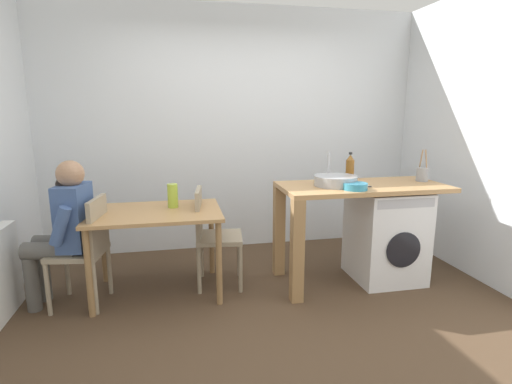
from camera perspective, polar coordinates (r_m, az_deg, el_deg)
The scene contains 15 objects.
ground_plane at distance 3.23m, azimuth 1.91°, elevation -17.52°, with size 5.46×5.46×0.00m, color #4C3826.
wall_back at distance 4.54m, azimuth -3.20°, elevation 8.82°, with size 4.60×0.10×2.70m, color silver.
dining_table at distance 3.49m, azimuth -14.29°, elevation -4.21°, with size 1.10×0.76×0.74m.
chair_person_seat at distance 3.49m, azimuth -23.31°, elevation -7.12°, with size 0.46×0.46×0.90m.
chair_opposite at distance 3.59m, azimuth -6.49°, elevation -5.71°, with size 0.45×0.45×0.90m.
seated_person at distance 3.50m, azimuth -26.00°, elevation -4.49°, with size 0.53×0.53×1.20m.
kitchen_counter at distance 3.63m, azimuth 12.06°, elevation -1.53°, with size 1.50×0.68×0.92m.
washing_machine at distance 3.93m, azimuth 18.24°, elevation -5.88°, with size 0.60×0.61×0.86m.
sink_basin at distance 3.57m, azimuth 11.44°, elevation 1.61°, with size 0.38×0.38×0.09m, color #9EA0A5.
tap at distance 3.72m, azimuth 10.42°, elevation 3.53°, with size 0.02×0.02×0.28m, color #B2B2B7.
bottle_tall_green at distance 3.91m, azimuth 13.43°, elevation 3.49°, with size 0.08×0.08×0.27m.
mixing_bowl at distance 3.43m, azimuth 14.13°, elevation 0.87°, with size 0.21×0.21×0.06m.
utensil_crock at distance 4.04m, azimuth 22.91°, elevation 2.42°, with size 0.11×0.11×0.30m.
vase at distance 3.53m, azimuth -11.95°, elevation -0.53°, with size 0.09×0.09×0.21m, color #A8C63D.
scissors at distance 3.58m, azimuth 15.17°, elevation 0.79°, with size 0.15×0.06×0.01m.
Camera 1 is at (-0.67, -2.74, 1.58)m, focal length 27.65 mm.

